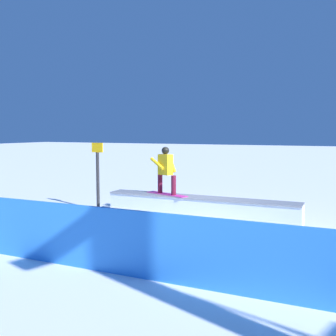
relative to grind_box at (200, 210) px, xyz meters
name	(u,v)px	position (x,y,z in m)	size (l,w,h in m)	color
ground_plane	(199,220)	(0.00, 0.00, -0.30)	(120.00, 120.00, 0.00)	white
grind_box	(200,210)	(0.00, 0.00, 0.00)	(5.58, 0.66, 0.67)	white
snowboarder	(166,169)	(1.06, -0.01, 1.11)	(1.45, 0.75, 1.39)	#CB2B94
safety_fence	(107,240)	(0.00, 4.61, 0.28)	(13.91, 0.06, 1.17)	#2C81EA
trail_marker	(98,175)	(3.41, 0.05, 0.84)	(0.40, 0.10, 2.14)	#262628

